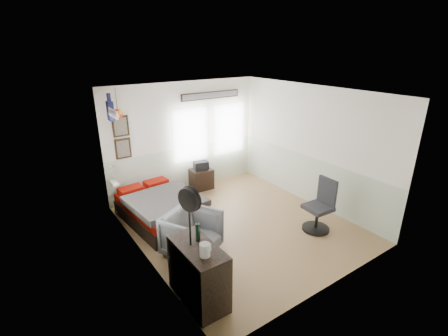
{
  "coord_description": "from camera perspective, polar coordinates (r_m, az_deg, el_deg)",
  "views": [
    {
      "loc": [
        -3.58,
        -4.65,
        3.5
      ],
      "look_at": [
        -0.1,
        0.4,
        1.15
      ],
      "focal_mm": 26.0,
      "sensor_mm": 36.0,
      "label": 1
    }
  ],
  "objects": [
    {
      "name": "ground_plane",
      "position": [
        6.83,
        2.63,
        -9.91
      ],
      "size": [
        4.0,
        4.5,
        0.01
      ],
      "primitive_type": "cube",
      "color": "#92754B"
    },
    {
      "name": "room_shell",
      "position": [
        6.26,
        1.27,
        3.42
      ],
      "size": [
        4.02,
        4.52,
        2.71
      ],
      "color": "silver",
      "rests_on": "ground_plane"
    },
    {
      "name": "wall_decor",
      "position": [
        7.2,
        -13.93,
        9.13
      ],
      "size": [
        3.55,
        1.32,
        1.44
      ],
      "color": "#3B2716",
      "rests_on": "room_shell"
    },
    {
      "name": "bed",
      "position": [
        6.96,
        -10.97,
        -6.94
      ],
      "size": [
        1.47,
        1.96,
        0.59
      ],
      "rotation": [
        0.0,
        0.0,
        0.09
      ],
      "color": "black",
      "rests_on": "ground_plane"
    },
    {
      "name": "dresser",
      "position": [
        4.86,
        -4.54,
        -17.94
      ],
      "size": [
        0.48,
        1.0,
        0.9
      ],
      "primitive_type": "cube",
      "color": "black",
      "rests_on": "ground_plane"
    },
    {
      "name": "armchair",
      "position": [
        5.82,
        -5.65,
        -11.39
      ],
      "size": [
        1.14,
        1.15,
        0.79
      ],
      "primitive_type": "imported",
      "rotation": [
        0.0,
        0.0,
        0.48
      ],
      "color": "slate",
      "rests_on": "ground_plane"
    },
    {
      "name": "nightstand",
      "position": [
        8.34,
        -4.0,
        -1.92
      ],
      "size": [
        0.54,
        0.44,
        0.53
      ],
      "primitive_type": "cube",
      "rotation": [
        0.0,
        0.0,
        -0.03
      ],
      "color": "black",
      "rests_on": "ground_plane"
    },
    {
      "name": "task_chair",
      "position": [
        6.73,
        16.5,
        -7.03
      ],
      "size": [
        0.54,
        0.54,
        1.08
      ],
      "rotation": [
        0.0,
        0.0,
        -0.06
      ],
      "color": "black",
      "rests_on": "ground_plane"
    },
    {
      "name": "kettle",
      "position": [
        4.36,
        -3.38,
        -14.19
      ],
      "size": [
        0.16,
        0.14,
        0.19
      ],
      "rotation": [
        0.0,
        0.0,
        0.26
      ],
      "color": "silver",
      "rests_on": "dresser"
    },
    {
      "name": "bottle",
      "position": [
        4.64,
        -4.62,
        -11.19
      ],
      "size": [
        0.07,
        0.07,
        0.27
      ],
      "primitive_type": "cylinder",
      "color": "black",
      "rests_on": "dresser"
    },
    {
      "name": "stand_fan",
      "position": [
        4.3,
        -6.07,
        -5.71
      ],
      "size": [
        0.19,
        0.35,
        0.87
      ],
      "rotation": [
        0.0,
        0.0,
        0.3
      ],
      "color": "black",
      "rests_on": "dresser"
    },
    {
      "name": "black_bag",
      "position": [
        8.21,
        -4.06,
        0.45
      ],
      "size": [
        0.4,
        0.3,
        0.21
      ],
      "primitive_type": "cube",
      "rotation": [
        0.0,
        0.0,
        -0.22
      ],
      "color": "black",
      "rests_on": "nightstand"
    }
  ]
}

